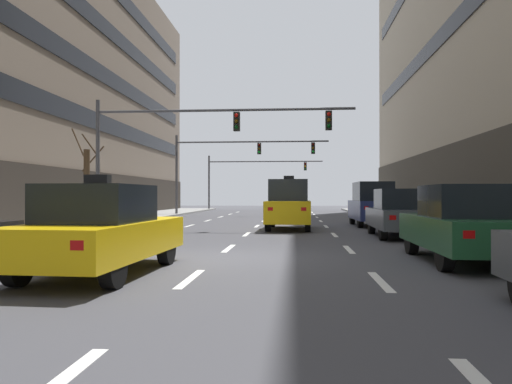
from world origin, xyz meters
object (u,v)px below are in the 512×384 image
(taxi_driving_1, at_px, (101,230))
(car_parked_3, at_px, (373,204))
(taxi_driving_0, at_px, (289,205))
(street_tree_1, at_px, (87,183))
(traffic_signal_1, at_px, (232,156))
(traffic_signal_2, at_px, (248,171))
(car_parked_2, at_px, (401,213))
(car_parked_1, at_px, (465,224))
(traffic_signal_0, at_px, (192,133))

(taxi_driving_1, height_order, car_parked_3, car_parked_3)
(taxi_driving_0, distance_m, street_tree_1, 10.04)
(traffic_signal_1, height_order, traffic_signal_2, traffic_signal_1)
(car_parked_2, bearing_deg, traffic_signal_1, 115.12)
(car_parked_2, bearing_deg, car_parked_1, -89.99)
(taxi_driving_1, relative_size, car_parked_1, 0.99)
(traffic_signal_0, bearing_deg, taxi_driving_0, 1.19)
(car_parked_3, bearing_deg, taxi_driving_0, -146.40)
(traffic_signal_0, relative_size, traffic_signal_1, 1.01)
(car_parked_3, height_order, street_tree_1, street_tree_1)
(taxi_driving_1, bearing_deg, taxi_driving_0, 74.88)
(car_parked_2, height_order, street_tree_1, street_tree_1)
(car_parked_1, xyz_separation_m, traffic_signal_2, (-8.72, 38.59, 3.18))
(car_parked_2, xyz_separation_m, traffic_signal_1, (-8.54, 18.20, 3.60))
(car_parked_1, relative_size, traffic_signal_2, 0.39)
(taxi_driving_0, distance_m, traffic_signal_0, 5.39)
(taxi_driving_0, distance_m, car_parked_3, 4.89)
(taxi_driving_1, bearing_deg, car_parked_1, 16.76)
(traffic_signal_2, bearing_deg, street_tree_1, -101.04)
(taxi_driving_0, bearing_deg, traffic_signal_0, -178.81)
(taxi_driving_0, bearing_deg, traffic_signal_1, 107.06)
(traffic_signal_2, bearing_deg, car_parked_1, -77.27)
(car_parked_1, height_order, traffic_signal_1, traffic_signal_1)
(traffic_signal_0, height_order, street_tree_1, traffic_signal_0)
(car_parked_1, distance_m, street_tree_1, 18.27)
(taxi_driving_1, xyz_separation_m, traffic_signal_2, (-1.25, 40.84, 3.19))
(traffic_signal_1, bearing_deg, traffic_signal_0, -89.48)
(taxi_driving_1, distance_m, traffic_signal_1, 27.32)
(car_parked_3, xyz_separation_m, traffic_signal_1, (-8.54, 11.82, 3.38))
(taxi_driving_1, height_order, traffic_signal_2, traffic_signal_2)
(taxi_driving_0, bearing_deg, street_tree_1, 171.78)
(car_parked_3, bearing_deg, taxi_driving_1, -116.09)
(traffic_signal_0, distance_m, traffic_signal_1, 14.62)
(taxi_driving_0, distance_m, traffic_signal_1, 15.57)
(car_parked_3, bearing_deg, traffic_signal_1, 125.83)
(traffic_signal_0, bearing_deg, taxi_driving_1, -85.68)
(taxi_driving_1, relative_size, traffic_signal_1, 0.40)
(traffic_signal_0, bearing_deg, traffic_signal_1, 90.52)
(car_parked_1, xyz_separation_m, traffic_signal_0, (-8.40, 10.19, 3.45))
(car_parked_1, bearing_deg, traffic_signal_1, 108.98)
(traffic_signal_0, height_order, traffic_signal_1, traffic_signal_1)
(car_parked_1, xyz_separation_m, traffic_signal_1, (-8.54, 24.82, 3.60))
(taxi_driving_0, xyz_separation_m, street_tree_1, (-9.89, 1.43, 1.01))
(car_parked_2, xyz_separation_m, street_tree_1, (-13.96, 5.10, 1.25))
(taxi_driving_1, bearing_deg, traffic_signal_1, 92.27)
(car_parked_3, height_order, traffic_signal_2, traffic_signal_2)
(car_parked_2, distance_m, traffic_signal_1, 20.43)
(traffic_signal_1, bearing_deg, car_parked_3, -54.17)
(car_parked_3, xyz_separation_m, traffic_signal_0, (-8.40, -2.80, 3.22))
(taxi_driving_0, xyz_separation_m, traffic_signal_2, (-4.64, 28.30, 2.94))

